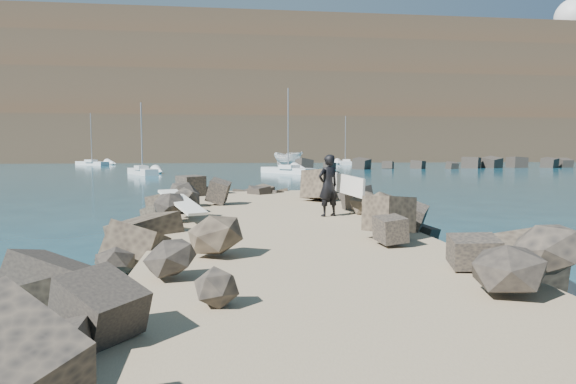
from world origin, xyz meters
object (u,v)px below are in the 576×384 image
(surfboard_resting, at_px, (182,206))
(radome, at_px, (574,24))
(surfer_with_board, at_px, (330,185))
(sailboat_d, at_px, (345,163))
(boat_imported, at_px, (289,159))

(surfboard_resting, relative_size, radome, 0.11)
(surfboard_resting, height_order, surfer_with_board, surfer_with_board)
(radome, relative_size, sailboat_d, 2.24)
(sailboat_d, bearing_deg, surfer_with_board, -103.96)
(surfer_with_board, bearing_deg, sailboat_d, 76.04)
(sailboat_d, bearing_deg, radome, 36.46)
(surfer_with_board, bearing_deg, boat_imported, 83.69)
(surfer_with_board, xyz_separation_m, sailboat_d, (18.40, 74.01, -1.15))
(boat_imported, bearing_deg, sailboat_d, -6.19)
(surfboard_resting, relative_size, surfer_with_board, 1.00)
(surfboard_resting, xyz_separation_m, boat_imported, (11.61, 68.33, 0.15))
(boat_imported, relative_size, sailboat_d, 0.71)
(surfboard_resting, distance_m, radome, 187.50)
(surfboard_resting, height_order, radome, radome)
(surfboard_resting, height_order, sailboat_d, sailboat_d)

